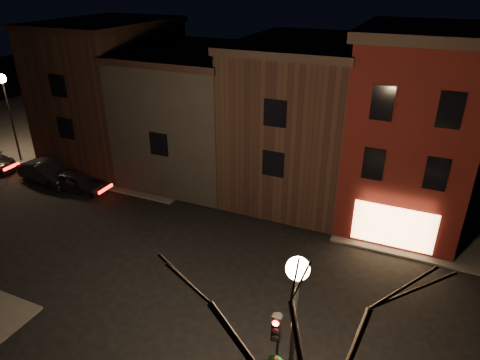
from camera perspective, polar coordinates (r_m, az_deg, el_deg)
name	(u,v)px	position (r m, az deg, el deg)	size (l,w,h in m)	color
ground	(202,271)	(21.06, -5.02, -12.04)	(120.00, 120.00, 0.00)	black
sidewalk_far_left	(124,111)	(46.40, -15.16, 8.85)	(30.00, 30.00, 0.12)	#2D2B28
corner_building	(413,128)	(25.04, 22.07, 6.49)	(6.50, 8.50, 10.50)	#4E100D
row_building_a	(301,118)	(27.07, 8.20, 8.22)	(7.30, 10.30, 9.40)	black
row_building_b	(199,112)	(29.88, -5.46, 9.05)	(7.80, 10.30, 8.40)	black
row_building_c	(113,90)	(33.73, -16.58, 11.37)	(7.30, 10.30, 9.90)	black
street_lamp_near	(295,304)	(11.61, 7.39, -16.03)	(0.60, 0.60, 6.48)	black
street_lamp_far	(5,94)	(35.11, -28.81, 9.98)	(0.60, 0.60, 6.48)	black
traffic_signal	(276,349)	(13.73, 4.88, -21.54)	(0.58, 0.38, 4.05)	black
parked_car_a	(77,181)	(29.85, -20.91, -0.19)	(1.57, 3.89, 1.33)	black
parked_car_b	(46,173)	(31.84, -24.41, 0.91)	(1.55, 4.43, 1.46)	black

